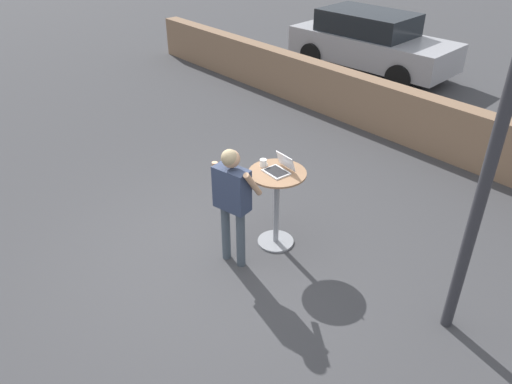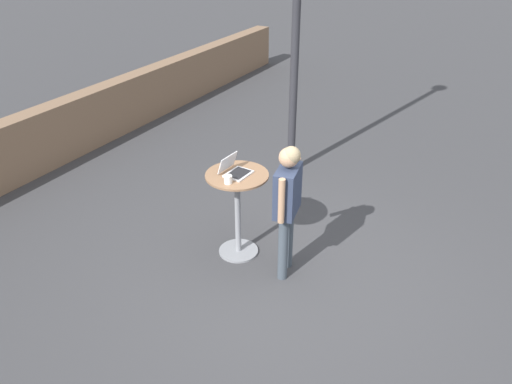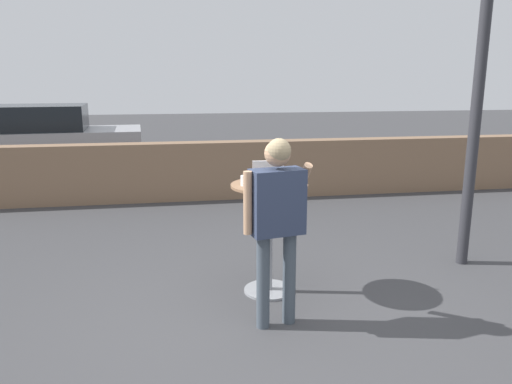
# 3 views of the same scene
# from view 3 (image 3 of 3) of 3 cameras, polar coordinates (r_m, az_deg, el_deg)

# --- Properties ---
(ground_plane) EXTENTS (50.00, 50.00, 0.00)m
(ground_plane) POSITION_cam_3_polar(r_m,az_deg,el_deg) (4.23, 0.48, -15.99)
(ground_plane) COLOR #3D3D3F
(pavement_kerb) EXTENTS (16.33, 0.35, 0.98)m
(pavement_kerb) POSITION_cam_3_polar(r_m,az_deg,el_deg) (8.56, -5.08, 2.48)
(pavement_kerb) COLOR #84664C
(pavement_kerb) RESTS_ON ground_plane
(cafe_table) EXTENTS (0.72, 0.72, 1.07)m
(cafe_table) POSITION_cam_3_polar(r_m,az_deg,el_deg) (4.74, 1.50, -3.56)
(cafe_table) COLOR gray
(cafe_table) RESTS_ON ground_plane
(laptop) EXTENTS (0.32, 0.32, 0.21)m
(laptop) POSITION_cam_3_polar(r_m,az_deg,el_deg) (4.67, 1.51, 1.50)
(laptop) COLOR silver
(laptop) RESTS_ON cafe_table
(coffee_mug) EXTENTS (0.12, 0.09, 0.09)m
(coffee_mug) POSITION_cam_3_polar(r_m,az_deg,el_deg) (4.57, -1.15, 1.31)
(coffee_mug) COLOR white
(coffee_mug) RESTS_ON cafe_table
(standing_person) EXTENTS (0.57, 0.43, 1.59)m
(standing_person) POSITION_cam_3_polar(r_m,az_deg,el_deg) (4.02, 2.40, -2.09)
(standing_person) COLOR #424C56
(standing_person) RESTS_ON ground_plane
(parked_car_near_street) EXTENTS (4.23, 1.96, 1.47)m
(parked_car_near_street) POSITION_cam_3_polar(r_m,az_deg,el_deg) (11.59, -23.58, 5.56)
(parked_car_near_street) COLOR #9E9EA3
(parked_car_near_street) RESTS_ON ground_plane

